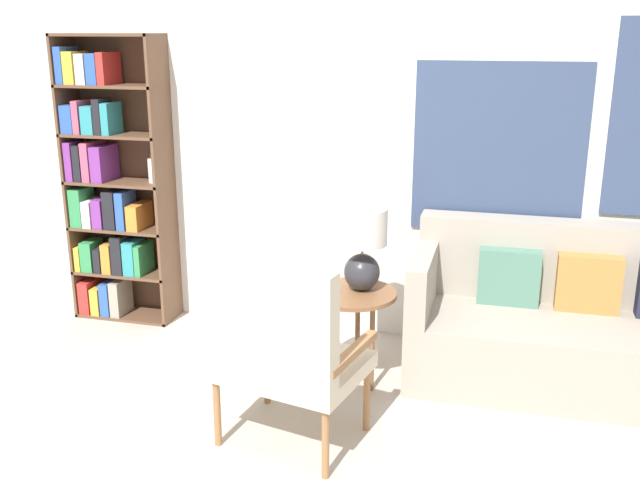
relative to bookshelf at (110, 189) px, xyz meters
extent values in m
cube|color=silver|center=(1.63, 0.19, 0.41)|extent=(6.40, 0.06, 2.70)
cube|color=#334260|center=(2.61, 0.15, 0.36)|extent=(1.04, 0.02, 1.05)
cube|color=brown|center=(-0.28, 0.01, 0.05)|extent=(0.02, 0.30, 1.99)
cube|color=brown|center=(0.42, 0.01, 0.05)|extent=(0.02, 0.30, 1.99)
cube|color=brown|center=(0.07, 0.01, 1.03)|extent=(0.72, 0.30, 0.02)
cube|color=brown|center=(0.07, 0.01, -0.93)|extent=(0.72, 0.30, 0.02)
cube|color=brown|center=(0.07, 0.16, 0.05)|extent=(0.72, 0.01, 1.99)
cube|color=brown|center=(0.07, 0.01, -0.60)|extent=(0.72, 0.30, 0.02)
cube|color=red|center=(-0.22, -0.01, -0.80)|extent=(0.08, 0.24, 0.24)
cube|color=gold|center=(-0.13, -0.03, -0.82)|extent=(0.06, 0.21, 0.20)
cube|color=#2D56A8|center=(-0.05, -0.02, -0.80)|extent=(0.07, 0.22, 0.24)
cube|color=gray|center=(0.03, -0.02, -0.79)|extent=(0.07, 0.22, 0.26)
cube|color=brown|center=(0.07, 0.01, -0.28)|extent=(0.72, 0.30, 0.02)
cube|color=gold|center=(-0.24, -0.03, -0.51)|extent=(0.04, 0.19, 0.18)
cube|color=#338C4C|center=(-0.17, -0.04, -0.49)|extent=(0.09, 0.18, 0.21)
cube|color=black|center=(-0.08, -0.01, -0.51)|extent=(0.05, 0.25, 0.17)
cube|color=orange|center=(-0.01, -0.01, -0.49)|extent=(0.07, 0.24, 0.21)
cube|color=black|center=(0.08, -0.03, -0.46)|extent=(0.08, 0.19, 0.27)
cube|color=teal|center=(0.17, -0.04, -0.48)|extent=(0.08, 0.19, 0.24)
cube|color=#338C4C|center=(0.24, -0.02, -0.49)|extent=(0.04, 0.22, 0.22)
cube|color=brown|center=(0.07, 0.01, 0.05)|extent=(0.72, 0.30, 0.02)
cube|color=#338C4C|center=(-0.21, -0.03, -0.13)|extent=(0.09, 0.19, 0.27)
cube|color=silver|center=(-0.13, -0.01, -0.17)|extent=(0.07, 0.25, 0.19)
cube|color=#7A338C|center=(-0.05, -0.01, -0.16)|extent=(0.07, 0.23, 0.20)
cube|color=black|center=(0.05, -0.03, -0.13)|extent=(0.09, 0.21, 0.27)
cube|color=#2D56A8|center=(0.13, -0.03, -0.13)|extent=(0.06, 0.19, 0.26)
cube|color=orange|center=(0.22, -0.01, -0.18)|extent=(0.08, 0.24, 0.18)
cube|color=brown|center=(0.07, 0.01, 0.38)|extent=(0.72, 0.30, 0.02)
cube|color=#7A338C|center=(-0.23, -0.05, 0.19)|extent=(0.05, 0.17, 0.27)
cube|color=black|center=(-0.17, -0.03, 0.19)|extent=(0.05, 0.21, 0.25)
cube|color=#B24C6B|center=(-0.10, -0.01, 0.20)|extent=(0.06, 0.25, 0.27)
cube|color=#7A338C|center=(-0.02, -0.01, 0.18)|extent=(0.08, 0.25, 0.24)
cylinder|color=white|center=(0.35, 0.01, 0.15)|extent=(0.08, 0.08, 0.17)
cube|color=brown|center=(0.07, 0.01, 0.71)|extent=(0.72, 0.30, 0.02)
cube|color=#2D56A8|center=(-0.21, -0.03, 0.48)|extent=(0.09, 0.20, 0.19)
cube|color=#B24C6B|center=(-0.14, -0.01, 0.50)|extent=(0.05, 0.25, 0.22)
cube|color=teal|center=(-0.06, -0.01, 0.48)|extent=(0.09, 0.25, 0.19)
cube|color=black|center=(0.02, -0.05, 0.51)|extent=(0.05, 0.17, 0.24)
cube|color=teal|center=(0.08, -0.03, 0.49)|extent=(0.05, 0.20, 0.21)
cube|color=#2D56A8|center=(-0.23, -0.02, 0.84)|extent=(0.05, 0.22, 0.24)
cube|color=gold|center=(-0.16, -0.03, 0.82)|extent=(0.08, 0.20, 0.21)
cube|color=silver|center=(-0.07, -0.04, 0.82)|extent=(0.07, 0.18, 0.20)
cube|color=#2D56A8|center=(0.01, -0.01, 0.82)|extent=(0.07, 0.23, 0.20)
cube|color=red|center=(0.08, -0.02, 0.82)|extent=(0.05, 0.23, 0.21)
cylinder|color=olive|center=(2.06, -1.09, -0.76)|extent=(0.04, 0.04, 0.36)
cylinder|color=olive|center=(1.47, -0.96, -0.76)|extent=(0.04, 0.04, 0.36)
cylinder|color=olive|center=(1.95, -1.55, -0.76)|extent=(0.04, 0.04, 0.36)
cylinder|color=olive|center=(1.36, -1.42, -0.76)|extent=(0.04, 0.04, 0.36)
cube|color=beige|center=(1.71, -1.25, -0.54)|extent=(0.79, 0.69, 0.08)
cube|color=beige|center=(1.66, -1.47, -0.22)|extent=(0.69, 0.25, 0.56)
cube|color=olive|center=(2.02, -1.32, -0.40)|extent=(0.16, 0.50, 0.04)
cube|color=olive|center=(1.40, -1.18, -0.40)|extent=(0.16, 0.50, 0.04)
cube|color=#9E9384|center=(3.18, -0.30, -0.74)|extent=(2.00, 0.82, 0.41)
cube|color=#9E9384|center=(3.18, 0.01, -0.28)|extent=(2.00, 0.20, 0.49)
cube|color=#9E9384|center=(2.24, -0.30, -0.36)|extent=(0.12, 0.82, 0.35)
cube|color=#4C7A66|center=(2.73, -0.14, -0.36)|extent=(0.36, 0.12, 0.34)
cube|color=#B27538|center=(3.18, -0.14, -0.36)|extent=(0.36, 0.12, 0.34)
cylinder|color=brown|center=(1.87, -0.59, -0.39)|extent=(0.51, 0.51, 0.02)
cylinder|color=brown|center=(1.87, -0.44, -0.67)|extent=(0.03, 0.03, 0.54)
cylinder|color=brown|center=(1.74, -0.66, -0.67)|extent=(0.03, 0.03, 0.54)
cylinder|color=brown|center=(2.00, -0.66, -0.67)|extent=(0.03, 0.03, 0.54)
ellipsoid|color=#2D2D33|center=(1.91, -0.54, -0.27)|extent=(0.21, 0.21, 0.21)
cylinder|color=tan|center=(1.91, -0.54, -0.13)|extent=(0.02, 0.02, 0.06)
cylinder|color=beige|center=(1.91, -0.54, 0.00)|extent=(0.28, 0.28, 0.21)
camera|label=1|loc=(2.66, -4.33, 1.06)|focal=40.00mm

